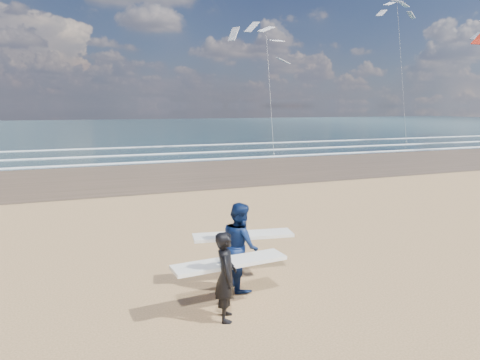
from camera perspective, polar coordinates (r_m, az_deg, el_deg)
name	(u,v)px	position (r m, az deg, el deg)	size (l,w,h in m)	color
wet_sand_strip	(404,159)	(33.26, 20.98, 2.58)	(220.00, 12.00, 0.01)	#4C3D28
ocean	(201,126)	(81.70, -5.19, 7.12)	(220.00, 100.00, 0.02)	#182E34
foam_breakers	(328,147)	(41.28, 11.64, 4.38)	(220.00, 11.70, 0.05)	white
surfer_near	(227,274)	(7.92, -1.80, -12.38)	(2.23, 1.04, 1.65)	black
surfer_far	(240,245)	(9.15, 0.07, -8.64)	(2.25, 1.24, 1.85)	#0D204E
kite_1	(269,75)	(36.76, 3.88, 13.79)	(5.94, 4.75, 11.47)	slate
kite_5	(401,63)	(51.58, 20.69, 14.38)	(4.89, 4.64, 16.30)	slate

